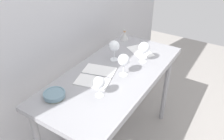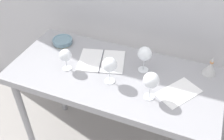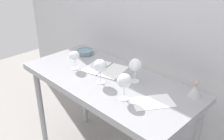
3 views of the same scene
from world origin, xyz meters
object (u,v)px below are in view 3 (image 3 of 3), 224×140
(wine_glass_near_right, at_px, (124,81))
(tasting_sheet_upper, at_px, (153,102))
(decanter_funnel, at_px, (195,90))
(tasting_bowl, at_px, (85,52))
(wine_glass_near_center, at_px, (100,66))
(wine_glass_near_left, at_px, (74,56))
(open_notebook, at_px, (105,69))
(wine_glass_far_right, at_px, (135,66))

(wine_glass_near_right, distance_m, tasting_sheet_upper, 0.23)
(wine_glass_near_right, distance_m, decanter_funnel, 0.48)
(tasting_bowl, bearing_deg, tasting_sheet_upper, -12.26)
(wine_glass_near_center, distance_m, decanter_funnel, 0.67)
(wine_glass_near_left, height_order, wine_glass_near_right, wine_glass_near_right)
(open_notebook, relative_size, decanter_funnel, 2.74)
(wine_glass_far_right, relative_size, open_notebook, 0.49)
(wine_glass_near_right, bearing_deg, wine_glass_far_right, 114.65)
(decanter_funnel, bearing_deg, wine_glass_near_center, -151.13)
(wine_glass_near_left, height_order, decanter_funnel, wine_glass_near_left)
(wine_glass_near_right, relative_size, wine_glass_far_right, 1.01)
(wine_glass_near_left, bearing_deg, decanter_funnel, 19.08)
(wine_glass_far_right, distance_m, tasting_bowl, 0.67)
(wine_glass_near_center, xyz_separation_m, tasting_sheet_upper, (0.43, 0.06, -0.13))
(wine_glass_far_right, xyz_separation_m, open_notebook, (-0.30, -0.02, -0.13))
(wine_glass_far_right, distance_m, open_notebook, 0.32)
(wine_glass_far_right, relative_size, tasting_bowl, 1.19)
(wine_glass_near_center, bearing_deg, wine_glass_near_left, 178.19)
(wine_glass_near_left, relative_size, open_notebook, 0.41)
(tasting_bowl, bearing_deg, wine_glass_near_center, -27.80)
(tasting_bowl, bearing_deg, wine_glass_far_right, -6.27)
(wine_glass_near_right, bearing_deg, wine_glass_near_center, 171.36)
(wine_glass_far_right, distance_m, decanter_funnel, 0.44)
(wine_glass_near_center, relative_size, decanter_funnel, 1.35)
(wine_glass_near_left, bearing_deg, tasting_sheet_upper, 3.87)
(wine_glass_near_right, relative_size, wine_glass_near_center, 1.00)
(tasting_sheet_upper, distance_m, decanter_funnel, 0.30)
(decanter_funnel, bearing_deg, wine_glass_far_right, -162.42)
(wine_glass_near_right, distance_m, wine_glass_near_center, 0.27)
(decanter_funnel, bearing_deg, wine_glass_near_left, -160.92)
(wine_glass_near_left, height_order, wine_glass_near_center, wine_glass_near_center)
(wine_glass_near_right, bearing_deg, wine_glass_near_left, 175.01)
(wine_glass_near_left, relative_size, decanter_funnel, 1.13)
(wine_glass_near_right, height_order, decanter_funnel, wine_glass_near_right)
(tasting_bowl, distance_m, decanter_funnel, 1.07)
(wine_glass_far_right, xyz_separation_m, tasting_bowl, (-0.66, 0.07, -0.11))
(open_notebook, bearing_deg, tasting_bowl, 150.60)
(tasting_sheet_upper, bearing_deg, decanter_funnel, 93.20)
(decanter_funnel, bearing_deg, open_notebook, -168.18)
(wine_glass_near_right, height_order, open_notebook, wine_glass_near_right)
(wine_glass_near_right, height_order, tasting_sheet_upper, wine_glass_near_right)
(wine_glass_near_right, bearing_deg, tasting_bowl, 158.48)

